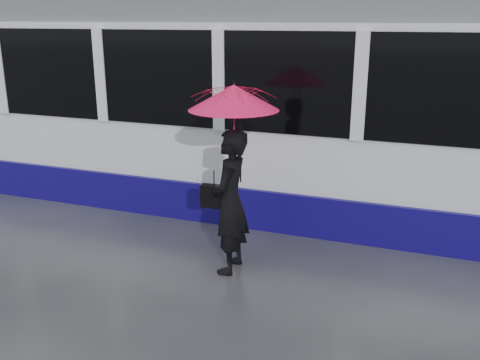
% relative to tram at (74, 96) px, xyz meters
% --- Properties ---
extents(ground, '(90.00, 90.00, 0.00)m').
position_rel_tram_xyz_m(ground, '(2.78, -2.50, -1.64)').
color(ground, '#2D2C32').
rests_on(ground, ground).
extents(rails, '(34.00, 1.51, 0.02)m').
position_rel_tram_xyz_m(rails, '(2.78, -0.00, -1.63)').
color(rails, '#3F3D38').
rests_on(rails, ground).
extents(tram, '(26.00, 2.56, 3.35)m').
position_rel_tram_xyz_m(tram, '(0.00, 0.00, 0.00)').
color(tram, white).
rests_on(tram, ground).
extents(woman, '(0.48, 0.69, 1.81)m').
position_rel_tram_xyz_m(woman, '(4.22, -2.62, -0.73)').
color(woman, black).
rests_on(woman, ground).
extents(umbrella, '(1.13, 1.13, 1.22)m').
position_rel_tram_xyz_m(umbrella, '(4.27, -2.62, 0.34)').
color(umbrella, '#FF159A').
rests_on(umbrella, ground).
extents(handbag, '(0.33, 0.16, 0.46)m').
position_rel_tram_xyz_m(handbag, '(4.00, -2.60, -0.69)').
color(handbag, black).
rests_on(handbag, ground).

